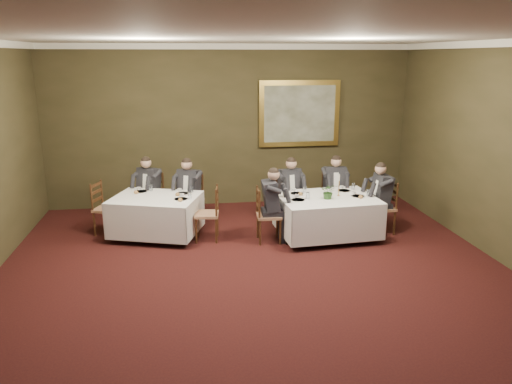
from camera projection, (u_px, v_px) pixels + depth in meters
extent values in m
plane|color=black|center=(268.00, 308.00, 6.65)|extent=(10.00, 10.00, 0.00)
cube|color=silver|center=(269.00, 33.00, 5.72)|extent=(8.00, 10.00, 0.10)
cube|color=#322D19|center=(230.00, 126.00, 10.96)|extent=(8.00, 0.10, 3.50)
cube|color=white|center=(230.00, 46.00, 10.46)|extent=(8.00, 0.10, 0.12)
cube|color=black|center=(327.00, 199.00, 9.10)|extent=(1.76, 1.37, 0.04)
cube|color=white|center=(327.00, 198.00, 9.09)|extent=(1.82, 1.44, 0.02)
cube|color=white|center=(327.00, 215.00, 9.18)|extent=(1.85, 1.46, 0.65)
cube|color=black|center=(155.00, 199.00, 9.10)|extent=(1.73, 1.50, 0.04)
cube|color=white|center=(155.00, 197.00, 9.10)|extent=(1.81, 1.57, 0.02)
cube|color=white|center=(156.00, 215.00, 9.18)|extent=(1.83, 1.60, 0.65)
cube|color=#94694B|center=(289.00, 200.00, 9.90)|extent=(0.52, 0.51, 0.05)
cube|color=black|center=(285.00, 186.00, 10.01)|extent=(0.38, 0.11, 0.54)
cube|color=black|center=(289.00, 182.00, 9.80)|extent=(0.48, 0.39, 0.55)
sphere|color=tan|center=(289.00, 163.00, 9.70)|extent=(0.25, 0.25, 0.21)
cube|color=#94694B|center=(333.00, 197.00, 10.10)|extent=(0.45, 0.43, 0.05)
cube|color=black|center=(332.00, 183.00, 10.21)|extent=(0.38, 0.04, 0.54)
cube|color=black|center=(334.00, 179.00, 10.00)|extent=(0.43, 0.32, 0.55)
sphere|color=tan|center=(335.00, 161.00, 9.90)|extent=(0.22, 0.22, 0.21)
cube|color=#94694B|center=(269.00, 216.00, 8.93)|extent=(0.44, 0.46, 0.05)
cube|color=black|center=(258.00, 203.00, 8.85)|extent=(0.04, 0.38, 0.54)
cube|color=black|center=(269.00, 195.00, 8.83)|extent=(0.33, 0.43, 0.55)
sphere|color=tan|center=(269.00, 175.00, 8.73)|extent=(0.22, 0.22, 0.21)
cube|color=#94694B|center=(382.00, 208.00, 9.39)|extent=(0.44, 0.46, 0.05)
cube|color=black|center=(392.00, 195.00, 9.36)|extent=(0.05, 0.38, 0.54)
cube|color=black|center=(383.00, 189.00, 9.29)|extent=(0.33, 0.43, 0.55)
sphere|color=tan|center=(385.00, 169.00, 9.19)|extent=(0.22, 0.22, 0.21)
cube|color=#94694B|center=(150.00, 199.00, 9.97)|extent=(0.59, 0.59, 0.05)
cube|color=black|center=(155.00, 185.00, 10.08)|extent=(0.34, 0.22, 0.54)
cube|color=black|center=(149.00, 181.00, 9.88)|extent=(0.52, 0.48, 0.55)
sphere|color=tan|center=(148.00, 162.00, 9.78)|extent=(0.29, 0.29, 0.21)
cube|color=#94694B|center=(190.00, 201.00, 9.84)|extent=(0.59, 0.58, 0.05)
cube|color=black|center=(194.00, 187.00, 9.95)|extent=(0.35, 0.21, 0.54)
cube|color=black|center=(189.00, 182.00, 9.74)|extent=(0.52, 0.48, 0.55)
sphere|color=tan|center=(189.00, 163.00, 9.64)|extent=(0.29, 0.29, 0.21)
cube|color=#94694B|center=(207.00, 214.00, 9.01)|extent=(0.47, 0.49, 0.05)
cube|color=black|center=(217.00, 201.00, 8.95)|extent=(0.08, 0.38, 0.54)
cube|color=#94694B|center=(107.00, 209.00, 9.33)|extent=(0.54, 0.56, 0.05)
cube|color=black|center=(97.00, 196.00, 9.30)|extent=(0.16, 0.37, 0.54)
imported|color=#2D5926|center=(329.00, 191.00, 8.94)|extent=(0.34, 0.32, 0.30)
cylinder|color=#BB8139|center=(339.00, 195.00, 9.17)|extent=(0.06, 0.06, 0.02)
cylinder|color=#BB8139|center=(339.00, 187.00, 9.13)|extent=(0.01, 0.01, 0.28)
cylinder|color=white|center=(339.00, 177.00, 9.08)|extent=(0.02, 0.02, 0.12)
cylinder|color=white|center=(297.00, 193.00, 9.33)|extent=(0.25, 0.25, 0.01)
cylinder|color=white|center=(295.00, 190.00, 9.47)|extent=(0.08, 0.08, 0.05)
cylinder|color=white|center=(306.00, 189.00, 9.34)|extent=(0.06, 0.06, 0.14)
cylinder|color=white|center=(141.00, 191.00, 9.46)|extent=(0.25, 0.25, 0.01)
cylinder|color=white|center=(141.00, 188.00, 9.60)|extent=(0.08, 0.08, 0.05)
cylinder|color=white|center=(150.00, 187.00, 9.47)|extent=(0.06, 0.06, 0.14)
cube|color=#E2B852|center=(299.00, 114.00, 11.04)|extent=(1.81, 0.08, 1.45)
cube|color=#505337|center=(300.00, 114.00, 11.00)|extent=(1.59, 0.01, 1.23)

